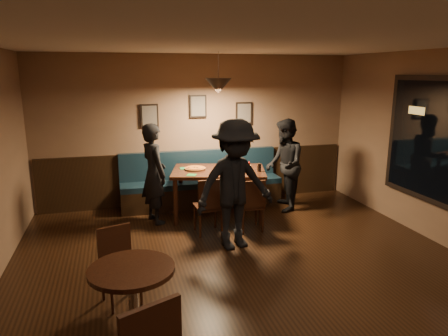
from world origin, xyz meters
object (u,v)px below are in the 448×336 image
(booth_bench, at_px, (202,180))
(dining_table, at_px, (219,193))
(diner_front, at_px, (235,185))
(chair_near_right, at_px, (250,204))
(tabasco_bottle, at_px, (249,164))
(chair_near_left, at_px, (208,205))
(cafe_table, at_px, (134,309))
(diner_left, at_px, (154,174))
(cafe_chair_far, at_px, (121,267))
(diner_right, at_px, (284,165))
(soda_glass, at_px, (259,167))

(booth_bench, xyz_separation_m, dining_table, (0.15, -0.67, -0.08))
(diner_front, bearing_deg, chair_near_right, 40.97)
(tabasco_bottle, bearing_deg, chair_near_left, -142.71)
(booth_bench, height_order, cafe_table, booth_bench)
(tabasco_bottle, bearing_deg, diner_left, 178.78)
(booth_bench, distance_m, tabasco_bottle, 1.05)
(diner_front, bearing_deg, cafe_chair_far, -158.51)
(diner_left, height_order, cafe_table, diner_left)
(diner_right, bearing_deg, dining_table, -73.07)
(chair_near_right, relative_size, cafe_table, 1.06)
(diner_front, height_order, cafe_chair_far, diner_front)
(chair_near_left, distance_m, cafe_table, 2.84)
(chair_near_right, bearing_deg, cafe_chair_far, -140.49)
(chair_near_left, bearing_deg, cafe_table, -119.72)
(booth_bench, distance_m, diner_left, 1.19)
(dining_table, height_order, chair_near_right, chair_near_right)
(chair_near_left, bearing_deg, cafe_chair_far, -131.60)
(chair_near_right, height_order, cafe_chair_far, chair_near_right)
(diner_right, bearing_deg, booth_bench, -99.47)
(diner_left, bearing_deg, tabasco_bottle, -110.05)
(dining_table, xyz_separation_m, chair_near_right, (0.33, -0.73, 0.01))
(diner_left, height_order, cafe_chair_far, diner_left)
(diner_front, bearing_deg, soda_glass, 41.71)
(diner_right, relative_size, tabasco_bottle, 13.20)
(dining_table, distance_m, cafe_table, 3.61)
(diner_left, distance_m, diner_front, 1.67)
(dining_table, xyz_separation_m, cafe_chair_far, (-1.71, -2.40, -0.00))
(chair_near_left, bearing_deg, diner_right, 21.78)
(soda_glass, bearing_deg, tabasco_bottle, 106.00)
(soda_glass, bearing_deg, chair_near_right, -124.60)
(soda_glass, bearing_deg, cafe_table, -127.45)
(diner_left, xyz_separation_m, diner_front, (1.00, -1.34, 0.09))
(dining_table, bearing_deg, soda_glass, -9.51)
(diner_right, distance_m, tabasco_bottle, 0.70)
(diner_front, distance_m, cafe_table, 2.50)
(chair_near_left, bearing_deg, diner_left, 132.81)
(chair_near_left, height_order, diner_front, diner_front)
(dining_table, relative_size, diner_left, 0.94)
(diner_front, relative_size, cafe_table, 2.30)
(soda_glass, relative_size, tabasco_bottle, 1.09)
(diner_left, relative_size, diner_right, 1.00)
(diner_left, bearing_deg, booth_bench, -74.79)
(tabasco_bottle, height_order, cafe_chair_far, tabasco_bottle)
(dining_table, bearing_deg, chair_near_right, -51.03)
(diner_front, relative_size, soda_glass, 13.46)
(diner_right, distance_m, cafe_chair_far, 3.86)
(booth_bench, height_order, diner_right, diner_right)
(chair_near_right, xyz_separation_m, tabasco_bottle, (0.22, 0.73, 0.47))
(booth_bench, bearing_deg, chair_near_right, -71.17)
(diner_left, relative_size, cafe_chair_far, 1.99)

